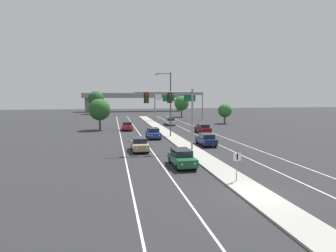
{
  "coord_description": "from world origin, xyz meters",
  "views": [
    {
      "loc": [
        -9.23,
        -16.99,
        6.54
      ],
      "look_at": [
        -3.2,
        14.25,
        3.2
      ],
      "focal_mm": 30.89,
      "sensor_mm": 36.0,
      "label": 1
    }
  ],
  "objects_px": {
    "street_lamp_median": "(169,101)",
    "car_oncoming_tan": "(139,144)",
    "overhead_signal_mast": "(174,106)",
    "tree_far_left_a": "(96,99)",
    "car_oncoming_blue": "(153,133)",
    "car_receding_navy": "(206,139)",
    "tree_far_left_c": "(100,110)",
    "median_sign_post": "(237,162)",
    "car_receding_silver": "(170,121)",
    "car_receding_darkred": "(203,128)",
    "highway_sign_gantry": "(179,97)",
    "car_oncoming_green": "(182,158)",
    "car_oncoming_red": "(127,126)",
    "tree_far_right_b": "(225,111)",
    "tree_far_right_a": "(182,103)"
  },
  "relations": [
    {
      "from": "highway_sign_gantry",
      "to": "tree_far_left_a",
      "type": "distance_m",
      "value": 39.51
    },
    {
      "from": "overhead_signal_mast",
      "to": "car_receding_navy",
      "type": "bearing_deg",
      "value": 33.17
    },
    {
      "from": "car_oncoming_blue",
      "to": "highway_sign_gantry",
      "type": "distance_m",
      "value": 33.51
    },
    {
      "from": "car_oncoming_green",
      "to": "car_receding_silver",
      "type": "xyz_separation_m",
      "value": [
        6.3,
        37.38,
        0.0
      ]
    },
    {
      "from": "car_receding_silver",
      "to": "tree_far_right_a",
      "type": "distance_m",
      "value": 25.43
    },
    {
      "from": "street_lamp_median",
      "to": "car_receding_silver",
      "type": "height_order",
      "value": "street_lamp_median"
    },
    {
      "from": "car_oncoming_tan",
      "to": "car_oncoming_blue",
      "type": "xyz_separation_m",
      "value": [
        3.04,
        9.89,
        0.0
      ]
    },
    {
      "from": "car_receding_navy",
      "to": "tree_far_left_c",
      "type": "relative_size",
      "value": 0.75
    },
    {
      "from": "car_receding_silver",
      "to": "tree_far_right_a",
      "type": "height_order",
      "value": "tree_far_right_a"
    },
    {
      "from": "tree_far_right_b",
      "to": "tree_far_right_a",
      "type": "relative_size",
      "value": 0.73
    },
    {
      "from": "car_receding_darkred",
      "to": "car_receding_silver",
      "type": "bearing_deg",
      "value": 102.14
    },
    {
      "from": "car_receding_navy",
      "to": "tree_far_left_c",
      "type": "xyz_separation_m",
      "value": [
        -14.5,
        20.45,
        3.09
      ]
    },
    {
      "from": "car_oncoming_tan",
      "to": "car_oncoming_blue",
      "type": "relative_size",
      "value": 1.0
    },
    {
      "from": "car_receding_darkred",
      "to": "highway_sign_gantry",
      "type": "bearing_deg",
      "value": 86.14
    },
    {
      "from": "car_oncoming_green",
      "to": "car_receding_silver",
      "type": "height_order",
      "value": "same"
    },
    {
      "from": "car_oncoming_red",
      "to": "median_sign_post",
      "type": "bearing_deg",
      "value": -79.67
    },
    {
      "from": "tree_far_left_a",
      "to": "tree_far_left_c",
      "type": "bearing_deg",
      "value": -86.3
    },
    {
      "from": "median_sign_post",
      "to": "car_receding_navy",
      "type": "bearing_deg",
      "value": 79.56
    },
    {
      "from": "car_oncoming_blue",
      "to": "tree_far_left_a",
      "type": "relative_size",
      "value": 0.55
    },
    {
      "from": "overhead_signal_mast",
      "to": "street_lamp_median",
      "type": "bearing_deg",
      "value": 81.66
    },
    {
      "from": "tree_far_left_a",
      "to": "car_oncoming_blue",
      "type": "bearing_deg",
      "value": -79.42
    },
    {
      "from": "car_oncoming_tan",
      "to": "tree_far_left_c",
      "type": "bearing_deg",
      "value": 103.62
    },
    {
      "from": "car_oncoming_tan",
      "to": "tree_far_right_a",
      "type": "bearing_deg",
      "value": 71.29
    },
    {
      "from": "median_sign_post",
      "to": "street_lamp_median",
      "type": "height_order",
      "value": "street_lamp_median"
    },
    {
      "from": "median_sign_post",
      "to": "car_receding_silver",
      "type": "xyz_separation_m",
      "value": [
        3.45,
        43.15,
        -0.77
      ]
    },
    {
      "from": "car_oncoming_tan",
      "to": "car_receding_navy",
      "type": "relative_size",
      "value": 1.0
    },
    {
      "from": "car_oncoming_tan",
      "to": "car_receding_darkred",
      "type": "height_order",
      "value": "same"
    },
    {
      "from": "overhead_signal_mast",
      "to": "car_oncoming_tan",
      "type": "distance_m",
      "value": 6.1
    },
    {
      "from": "overhead_signal_mast",
      "to": "car_oncoming_tan",
      "type": "xyz_separation_m",
      "value": [
        -3.98,
        1.08,
        -4.5
      ]
    },
    {
      "from": "tree_far_left_a",
      "to": "tree_far_right_a",
      "type": "relative_size",
      "value": 1.27
    },
    {
      "from": "street_lamp_median",
      "to": "highway_sign_gantry",
      "type": "bearing_deg",
      "value": 74.08
    },
    {
      "from": "car_oncoming_tan",
      "to": "car_receding_darkred",
      "type": "distance_m",
      "value": 19.35
    },
    {
      "from": "car_receding_navy",
      "to": "tree_far_left_a",
      "type": "bearing_deg",
      "value": 104.08
    },
    {
      "from": "car_receding_navy",
      "to": "car_receding_silver",
      "type": "relative_size",
      "value": 1.0
    },
    {
      "from": "street_lamp_median",
      "to": "car_oncoming_green",
      "type": "height_order",
      "value": "street_lamp_median"
    },
    {
      "from": "car_oncoming_green",
      "to": "car_oncoming_blue",
      "type": "height_order",
      "value": "same"
    },
    {
      "from": "car_oncoming_red",
      "to": "car_receding_navy",
      "type": "bearing_deg",
      "value": -63.63
    },
    {
      "from": "car_receding_navy",
      "to": "highway_sign_gantry",
      "type": "xyz_separation_m",
      "value": [
        5.33,
        38.77,
        5.34
      ]
    },
    {
      "from": "street_lamp_median",
      "to": "car_oncoming_tan",
      "type": "distance_m",
      "value": 13.12
    },
    {
      "from": "car_oncoming_tan",
      "to": "car_receding_silver",
      "type": "xyz_separation_m",
      "value": [
        9.47,
        29.12,
        0.0
      ]
    },
    {
      "from": "median_sign_post",
      "to": "car_oncoming_blue",
      "type": "relative_size",
      "value": 0.49
    },
    {
      "from": "car_oncoming_blue",
      "to": "tree_far_left_c",
      "type": "distance_m",
      "value": 15.66
    },
    {
      "from": "tree_far_right_b",
      "to": "tree_far_left_c",
      "type": "bearing_deg",
      "value": -164.83
    },
    {
      "from": "car_receding_darkred",
      "to": "tree_far_right_a",
      "type": "xyz_separation_m",
      "value": [
        5.34,
        38.15,
        3.4
      ]
    },
    {
      "from": "car_receding_darkred",
      "to": "car_oncoming_tan",
      "type": "bearing_deg",
      "value": -130.5
    },
    {
      "from": "car_oncoming_red",
      "to": "highway_sign_gantry",
      "type": "xyz_separation_m",
      "value": [
        14.74,
        19.8,
        5.34
      ]
    },
    {
      "from": "median_sign_post",
      "to": "car_receding_darkred",
      "type": "distance_m",
      "value": 29.5
    },
    {
      "from": "car_oncoming_red",
      "to": "car_receding_silver",
      "type": "distance_m",
      "value": 12.66
    },
    {
      "from": "median_sign_post",
      "to": "car_oncoming_blue",
      "type": "xyz_separation_m",
      "value": [
        -2.98,
        23.92,
        -0.77
      ]
    },
    {
      "from": "median_sign_post",
      "to": "car_receding_navy",
      "type": "relative_size",
      "value": 0.49
    }
  ]
}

